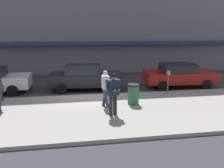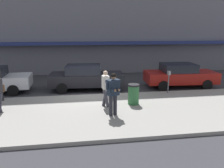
{
  "view_description": "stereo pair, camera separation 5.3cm",
  "coord_description": "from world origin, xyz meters",
  "px_view_note": "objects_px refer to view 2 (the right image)",
  "views": [
    {
      "loc": [
        -0.49,
        -11.92,
        3.59
      ],
      "look_at": [
        0.83,
        -3.45,
        1.49
      ],
      "focal_mm": 35.0,
      "sensor_mm": 36.0,
      "label": 1
    },
    {
      "loc": [
        -0.44,
        -11.92,
        3.59
      ],
      "look_at": [
        0.83,
        -3.45,
        1.49
      ],
      "focal_mm": 35.0,
      "sensor_mm": 36.0,
      "label": 2
    }
  ],
  "objects_px": {
    "parked_sedan_mid": "(86,77)",
    "parking_meter": "(169,79)",
    "parked_sedan_far": "(180,75)",
    "pedestrian_in_light_coat": "(106,86)",
    "trash_bin": "(133,94)",
    "man_texting_on_phone": "(113,90)"
  },
  "relations": [
    {
      "from": "parked_sedan_far",
      "to": "parking_meter",
      "type": "distance_m",
      "value": 2.32
    },
    {
      "from": "trash_bin",
      "to": "parked_sedan_far",
      "type": "bearing_deg",
      "value": 40.29
    },
    {
      "from": "parked_sedan_far",
      "to": "trash_bin",
      "type": "height_order",
      "value": "parked_sedan_far"
    },
    {
      "from": "parked_sedan_mid",
      "to": "parked_sedan_far",
      "type": "relative_size",
      "value": 1.01
    },
    {
      "from": "parked_sedan_mid",
      "to": "parked_sedan_far",
      "type": "xyz_separation_m",
      "value": [
        6.06,
        -0.24,
        0.0
      ]
    },
    {
      "from": "parked_sedan_mid",
      "to": "parking_meter",
      "type": "distance_m",
      "value": 4.97
    },
    {
      "from": "parked_sedan_mid",
      "to": "pedestrian_in_light_coat",
      "type": "height_order",
      "value": "pedestrian_in_light_coat"
    },
    {
      "from": "parked_sedan_mid",
      "to": "parking_meter",
      "type": "height_order",
      "value": "parked_sedan_mid"
    },
    {
      "from": "pedestrian_in_light_coat",
      "to": "trash_bin",
      "type": "height_order",
      "value": "pedestrian_in_light_coat"
    },
    {
      "from": "parked_sedan_far",
      "to": "trash_bin",
      "type": "distance_m",
      "value": 5.13
    },
    {
      "from": "parked_sedan_mid",
      "to": "pedestrian_in_light_coat",
      "type": "bearing_deg",
      "value": -77.98
    },
    {
      "from": "parked_sedan_far",
      "to": "pedestrian_in_light_coat",
      "type": "bearing_deg",
      "value": -146.79
    },
    {
      "from": "parking_meter",
      "to": "trash_bin",
      "type": "distance_m",
      "value": 2.89
    },
    {
      "from": "pedestrian_in_light_coat",
      "to": "parking_meter",
      "type": "distance_m",
      "value": 4.13
    },
    {
      "from": "parked_sedan_mid",
      "to": "trash_bin",
      "type": "relative_size",
      "value": 4.72
    },
    {
      "from": "parked_sedan_mid",
      "to": "trash_bin",
      "type": "bearing_deg",
      "value": -58.82
    },
    {
      "from": "man_texting_on_phone",
      "to": "pedestrian_in_light_coat",
      "type": "xyz_separation_m",
      "value": [
        -0.17,
        1.16,
        -0.14
      ]
    },
    {
      "from": "man_texting_on_phone",
      "to": "pedestrian_in_light_coat",
      "type": "distance_m",
      "value": 1.19
    },
    {
      "from": "parked_sedan_mid",
      "to": "parked_sedan_far",
      "type": "height_order",
      "value": "same"
    },
    {
      "from": "parked_sedan_mid",
      "to": "parking_meter",
      "type": "relative_size",
      "value": 3.64
    },
    {
      "from": "parked_sedan_mid",
      "to": "parking_meter",
      "type": "bearing_deg",
      "value": -23.61
    },
    {
      "from": "parked_sedan_mid",
      "to": "parked_sedan_far",
      "type": "distance_m",
      "value": 6.06
    }
  ]
}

